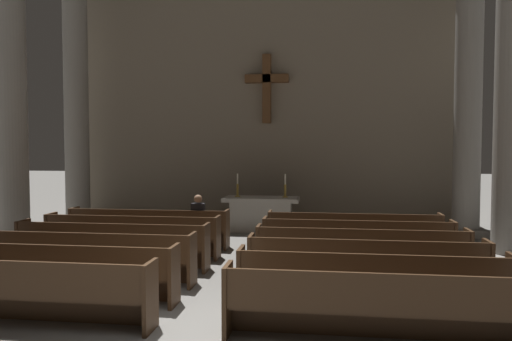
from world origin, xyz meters
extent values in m
plane|color=slate|center=(0.00, 0.00, 0.00)|extent=(80.00, 80.00, 0.00)
cube|color=#422B19|center=(-2.49, 0.00, 0.42)|extent=(3.86, 0.40, 0.05)
cube|color=#422B19|center=(-2.49, -0.23, 0.70)|extent=(3.86, 0.05, 0.50)
cube|color=#422B19|center=(-2.49, 0.18, 0.20)|extent=(3.86, 0.04, 0.40)
cube|color=#422B19|center=(-0.53, -0.02, 0.47)|extent=(0.06, 0.50, 0.95)
cube|color=#422B19|center=(-2.49, 1.06, 0.42)|extent=(3.86, 0.40, 0.05)
cube|color=#422B19|center=(-2.49, 0.84, 0.70)|extent=(3.86, 0.05, 0.50)
cube|color=#422B19|center=(-2.49, 1.24, 0.20)|extent=(3.86, 0.04, 0.40)
cube|color=#422B19|center=(-0.53, 1.04, 0.47)|extent=(0.06, 0.50, 0.95)
cube|color=#422B19|center=(-2.49, 2.13, 0.42)|extent=(3.86, 0.40, 0.05)
cube|color=#422B19|center=(-2.49, 1.90, 0.70)|extent=(3.86, 0.05, 0.50)
cube|color=#422B19|center=(-2.49, 2.31, 0.20)|extent=(3.86, 0.04, 0.40)
cube|color=#422B19|center=(-0.53, 2.11, 0.47)|extent=(0.06, 0.50, 0.95)
cube|color=#422B19|center=(-2.49, 3.19, 0.42)|extent=(3.86, 0.40, 0.05)
cube|color=#422B19|center=(-2.49, 2.97, 0.70)|extent=(3.86, 0.05, 0.50)
cube|color=#422B19|center=(-2.49, 3.37, 0.20)|extent=(3.86, 0.04, 0.40)
cube|color=#422B19|center=(-0.53, 3.17, 0.47)|extent=(0.06, 0.50, 0.95)
cube|color=#422B19|center=(-4.45, 3.17, 0.47)|extent=(0.06, 0.50, 0.95)
cube|color=#422B19|center=(-2.49, 4.26, 0.42)|extent=(3.86, 0.40, 0.05)
cube|color=#422B19|center=(-2.49, 4.03, 0.70)|extent=(3.86, 0.05, 0.50)
cube|color=#422B19|center=(-2.49, 4.44, 0.20)|extent=(3.86, 0.04, 0.40)
cube|color=#422B19|center=(-0.53, 4.24, 0.47)|extent=(0.06, 0.50, 0.95)
cube|color=#422B19|center=(-4.45, 4.24, 0.47)|extent=(0.06, 0.50, 0.95)
cube|color=#422B19|center=(-2.49, 5.32, 0.42)|extent=(3.86, 0.40, 0.05)
cube|color=#422B19|center=(-2.49, 5.10, 0.70)|extent=(3.86, 0.05, 0.50)
cube|color=#422B19|center=(-2.49, 5.50, 0.20)|extent=(3.86, 0.04, 0.40)
cube|color=#422B19|center=(-0.53, 5.30, 0.47)|extent=(0.06, 0.50, 0.95)
cube|color=#422B19|center=(-4.45, 5.30, 0.47)|extent=(0.06, 0.50, 0.95)
cube|color=#422B19|center=(2.49, 0.00, 0.42)|extent=(3.86, 0.40, 0.05)
cube|color=#422B19|center=(2.49, -0.23, 0.70)|extent=(3.86, 0.05, 0.50)
cube|color=#422B19|center=(2.49, 0.18, 0.20)|extent=(3.86, 0.04, 0.40)
cube|color=#422B19|center=(0.53, -0.02, 0.47)|extent=(0.06, 0.50, 0.95)
cube|color=#422B19|center=(2.49, 1.06, 0.42)|extent=(3.86, 0.40, 0.05)
cube|color=#422B19|center=(2.49, 0.84, 0.70)|extent=(3.86, 0.05, 0.50)
cube|color=#422B19|center=(2.49, 1.24, 0.20)|extent=(3.86, 0.04, 0.40)
cube|color=#422B19|center=(0.53, 1.04, 0.47)|extent=(0.06, 0.50, 0.95)
cube|color=#422B19|center=(2.49, 2.13, 0.42)|extent=(3.86, 0.40, 0.05)
cube|color=#422B19|center=(2.49, 1.90, 0.70)|extent=(3.86, 0.05, 0.50)
cube|color=#422B19|center=(2.49, 2.31, 0.20)|extent=(3.86, 0.04, 0.40)
cube|color=#422B19|center=(0.53, 2.11, 0.47)|extent=(0.06, 0.50, 0.95)
cube|color=#422B19|center=(4.45, 2.11, 0.47)|extent=(0.06, 0.50, 0.95)
cube|color=#422B19|center=(2.49, 3.19, 0.42)|extent=(3.86, 0.40, 0.05)
cube|color=#422B19|center=(2.49, 2.97, 0.70)|extent=(3.86, 0.05, 0.50)
cube|color=#422B19|center=(2.49, 3.37, 0.20)|extent=(3.86, 0.04, 0.40)
cube|color=#422B19|center=(0.53, 3.17, 0.47)|extent=(0.06, 0.50, 0.95)
cube|color=#422B19|center=(4.45, 3.17, 0.47)|extent=(0.06, 0.50, 0.95)
cube|color=#422B19|center=(2.49, 4.26, 0.42)|extent=(3.86, 0.40, 0.05)
cube|color=#422B19|center=(2.49, 4.03, 0.70)|extent=(3.86, 0.05, 0.50)
cube|color=#422B19|center=(2.49, 4.44, 0.20)|extent=(3.86, 0.04, 0.40)
cube|color=#422B19|center=(0.53, 4.24, 0.47)|extent=(0.06, 0.50, 0.95)
cube|color=#422B19|center=(4.45, 4.24, 0.47)|extent=(0.06, 0.50, 0.95)
cube|color=#422B19|center=(2.49, 5.32, 0.42)|extent=(3.86, 0.40, 0.05)
cube|color=#422B19|center=(2.49, 5.10, 0.70)|extent=(3.86, 0.05, 0.50)
cube|color=#422B19|center=(2.49, 5.50, 0.20)|extent=(3.86, 0.04, 0.40)
cube|color=#422B19|center=(0.53, 5.30, 0.47)|extent=(0.06, 0.50, 0.95)
cube|color=#422B19|center=(4.45, 5.30, 0.47)|extent=(0.06, 0.50, 0.95)
cube|color=gray|center=(-5.74, 4.78, 0.10)|extent=(1.02, 1.02, 0.20)
cylinder|color=gray|center=(-5.74, 4.78, 3.59)|extent=(0.73, 0.73, 7.19)
cube|color=gray|center=(5.74, 4.78, 0.10)|extent=(1.02, 1.02, 0.20)
cube|color=gray|center=(-5.74, 7.97, 0.10)|extent=(1.02, 1.02, 0.20)
cylinder|color=gray|center=(-5.74, 7.97, 3.59)|extent=(0.73, 0.73, 7.19)
cube|color=gray|center=(5.74, 7.97, 0.10)|extent=(1.02, 1.02, 0.20)
cylinder|color=gray|center=(5.74, 7.97, 3.59)|extent=(0.73, 0.73, 7.19)
cube|color=#A8A399|center=(0.00, 7.86, 0.44)|extent=(1.76, 0.72, 0.88)
cube|color=#A8A399|center=(0.00, 7.86, 0.94)|extent=(2.20, 0.90, 0.12)
cube|color=silver|center=(0.00, 7.86, 1.00)|extent=(2.09, 0.86, 0.01)
cylinder|color=#B79338|center=(-0.70, 7.86, 1.02)|extent=(0.16, 0.16, 0.02)
cylinder|color=#B79338|center=(-0.70, 7.86, 1.20)|extent=(0.07, 0.07, 0.37)
cylinder|color=silver|center=(-0.70, 7.86, 1.54)|extent=(0.04, 0.04, 0.31)
cylinder|color=#B79338|center=(0.70, 7.86, 1.02)|extent=(0.16, 0.16, 0.02)
cylinder|color=#B79338|center=(0.70, 7.86, 1.20)|extent=(0.07, 0.07, 0.37)
cylinder|color=silver|center=(0.70, 7.86, 1.54)|extent=(0.04, 0.04, 0.31)
cube|color=gray|center=(0.00, 9.57, 3.92)|extent=(12.64, 0.25, 7.84)
cube|color=brown|center=(0.00, 9.31, 4.31)|extent=(0.26, 0.26, 2.17)
cube|color=brown|center=(0.00, 9.31, 4.64)|extent=(1.39, 0.26, 0.26)
cube|color=#26262B|center=(-1.22, 5.50, 0.23)|extent=(0.24, 0.14, 0.45)
cube|color=#26262B|center=(-1.22, 5.37, 0.51)|extent=(0.28, 0.36, 0.12)
cube|color=black|center=(-1.22, 5.24, 0.84)|extent=(0.32, 0.20, 0.54)
sphere|color=#9E7051|center=(-1.22, 5.24, 1.22)|extent=(0.20, 0.20, 0.20)
camera|label=1|loc=(1.73, -6.22, 2.49)|focal=34.27mm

